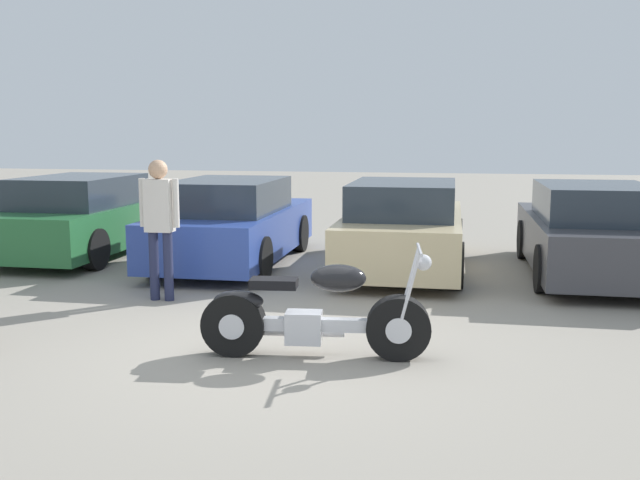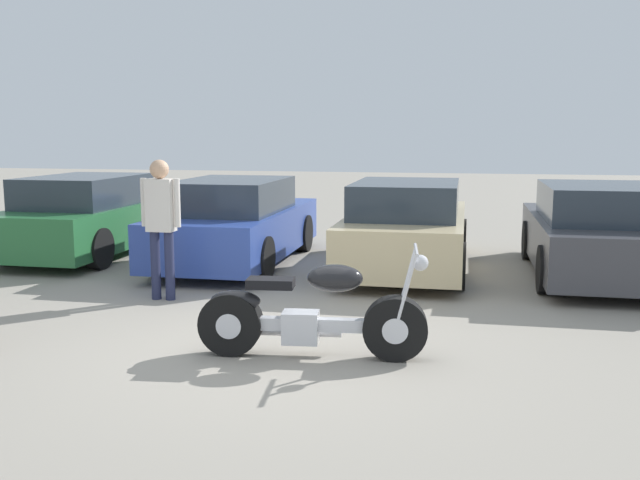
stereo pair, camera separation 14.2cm
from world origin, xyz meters
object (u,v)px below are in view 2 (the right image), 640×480
object	(u,v)px
parked_car_dark_grey	(595,234)
parked_car_champagne	(407,228)
motorcycle	(309,315)
parked_car_green	(92,217)
parked_car_blue	(236,223)
person_standing	(161,217)

from	to	relation	value
parked_car_dark_grey	parked_car_champagne	bearing A→B (deg)	179.19
motorcycle	parked_car_green	bearing A→B (deg)	135.60
parked_car_green	parked_car_blue	size ratio (longest dim) A/B	1.00
motorcycle	person_standing	world-z (taller)	person_standing
parked_car_green	person_standing	distance (m)	3.93
motorcycle	parked_car_dark_grey	xyz separation A→B (m)	(3.27, 4.44, 0.25)
person_standing	parked_car_dark_grey	bearing A→B (deg)	24.59
motorcycle	parked_car_green	world-z (taller)	parked_car_green
parked_car_blue	parked_car_champagne	distance (m)	2.73
motorcycle	parked_car_blue	world-z (taller)	parked_car_blue
parked_car_green	person_standing	xyz separation A→B (m)	(2.60, -2.92, 0.41)
parked_car_green	parked_car_dark_grey	bearing A→B (deg)	-2.54
parked_car_green	parked_car_blue	distance (m)	2.75
person_standing	parked_car_champagne	bearing A→B (deg)	42.24
parked_car_dark_grey	parked_car_green	bearing A→B (deg)	177.46
parked_car_green	parked_car_dark_grey	distance (m)	8.18
motorcycle	parked_car_dark_grey	size ratio (longest dim) A/B	0.52
parked_car_champagne	person_standing	size ratio (longest dim) A/B	2.37
motorcycle	parked_car_champagne	xyz separation A→B (m)	(0.54, 4.48, 0.25)
motorcycle	parked_car_champagne	distance (m)	4.52
motorcycle	parked_car_champagne	bearing A→B (deg)	83.10
motorcycle	parked_car_blue	bearing A→B (deg)	115.99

